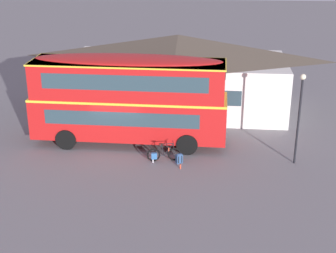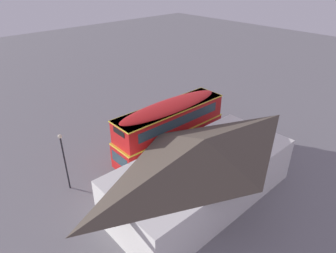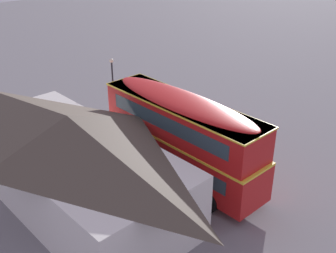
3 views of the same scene
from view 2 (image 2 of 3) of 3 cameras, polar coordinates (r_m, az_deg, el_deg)
ground_plane at (r=26.88m, az=0.50°, el=-4.37°), size 120.00×120.00×0.00m
double_decker_bus at (r=24.89m, az=0.45°, el=-0.19°), size 10.31×2.76×4.79m
touring_bicycle at (r=26.39m, az=-5.97°, el=-4.28°), size 1.71×0.66×0.99m
backpack_on_ground at (r=26.14m, az=-7.57°, el=-5.04°), size 0.38×0.35×0.50m
water_bottle_red_squeeze at (r=26.63m, az=-8.58°, el=-4.77°), size 0.08×0.08×0.26m
water_bottle_clear_plastic at (r=26.92m, az=-5.46°, el=-4.16°), size 0.07×0.07×0.25m
pub_building at (r=20.44m, az=6.65°, el=-8.12°), size 13.75×6.36×4.84m
street_lamp at (r=22.19m, az=-19.23°, el=-5.35°), size 0.28×0.28×4.57m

